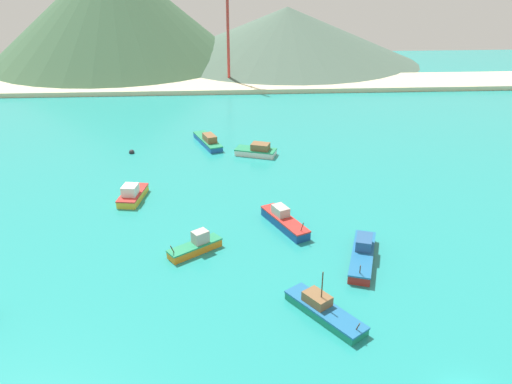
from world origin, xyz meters
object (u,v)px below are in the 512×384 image
at_px(fishing_boat_3, 284,221).
at_px(fishing_boat_2, 257,151).
at_px(fishing_boat_4, 196,246).
at_px(radio_tower, 228,27).
at_px(fishing_boat_6, 323,310).
at_px(buoy_0, 132,152).
at_px(fishing_boat_1, 208,141).
at_px(fishing_boat_7, 363,254).
at_px(fishing_boat_0, 132,194).

bearing_deg(fishing_boat_3, fishing_boat_2, 94.15).
relative_size(fishing_boat_3, fishing_boat_4, 1.38).
height_order(fishing_boat_2, radio_tower, radio_tower).
relative_size(fishing_boat_2, fishing_boat_6, 0.86).
bearing_deg(buoy_0, fishing_boat_3, -49.66).
xyz_separation_m(fishing_boat_4, radio_tower, (5.32, 91.72, 15.18)).
xyz_separation_m(fishing_boat_1, buoy_0, (-14.37, -3.89, -0.65)).
height_order(fishing_boat_2, fishing_boat_7, fishing_boat_7).
relative_size(fishing_boat_4, radio_tower, 0.22).
bearing_deg(fishing_boat_7, fishing_boat_3, 133.80).
xyz_separation_m(fishing_boat_0, fishing_boat_3, (22.20, -9.79, -0.05)).
xyz_separation_m(fishing_boat_3, buoy_0, (-25.64, 30.19, -0.72)).
height_order(fishing_boat_0, fishing_boat_7, fishing_boat_0).
bearing_deg(fishing_boat_1, fishing_boat_0, -114.21).
distance_m(fishing_boat_7, buoy_0, 52.10).
distance_m(fishing_boat_3, fishing_boat_4, 13.16).
height_order(fishing_boat_1, fishing_boat_6, fishing_boat_6).
bearing_deg(buoy_0, fishing_boat_1, 15.15).
xyz_separation_m(fishing_boat_3, fishing_boat_6, (1.96, -19.17, -0.18)).
bearing_deg(fishing_boat_4, fishing_boat_6, -44.10).
bearing_deg(fishing_boat_1, radio_tower, 84.69).
bearing_deg(fishing_boat_0, fishing_boat_2, 41.68).
distance_m(fishing_boat_0, fishing_boat_4, 18.79).
height_order(fishing_boat_3, fishing_boat_4, fishing_boat_3).
xyz_separation_m(fishing_boat_7, radio_tower, (-15.11, 94.89, 15.17)).
bearing_deg(fishing_boat_1, fishing_boat_4, -90.73).
xyz_separation_m(fishing_boat_2, fishing_boat_4, (-9.77, -33.61, -0.02)).
height_order(fishing_boat_4, buoy_0, fishing_boat_4).
height_order(fishing_boat_1, fishing_boat_2, fishing_boat_1).
height_order(fishing_boat_3, fishing_boat_6, fishing_boat_6).
distance_m(fishing_boat_0, buoy_0, 20.71).
height_order(fishing_boat_1, radio_tower, radio_tower).
relative_size(buoy_0, radio_tower, 0.03).
xyz_separation_m(fishing_boat_7, buoy_0, (-34.29, 39.21, -0.69)).
bearing_deg(buoy_0, fishing_boat_6, -60.79).
bearing_deg(buoy_0, fishing_boat_0, -80.42).
distance_m(fishing_boat_1, fishing_boat_6, 54.87).
xyz_separation_m(fishing_boat_0, fishing_boat_2, (20.18, 17.97, -0.05)).
bearing_deg(fishing_boat_2, buoy_0, 174.11).
relative_size(fishing_boat_4, fishing_boat_6, 0.74).
relative_size(fishing_boat_0, fishing_boat_3, 0.77).
relative_size(fishing_boat_3, buoy_0, 9.32).
relative_size(fishing_boat_2, fishing_boat_7, 0.74).
bearing_deg(fishing_boat_3, fishing_boat_1, 108.30).
bearing_deg(radio_tower, fishing_boat_0, -101.68).
distance_m(fishing_boat_6, fishing_boat_7, 12.16).
relative_size(fishing_boat_2, buoy_0, 7.88).
height_order(fishing_boat_0, fishing_boat_3, fishing_boat_3).
distance_m(fishing_boat_2, fishing_boat_6, 47.09).
height_order(buoy_0, radio_tower, radio_tower).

